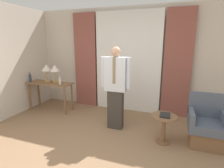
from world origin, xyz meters
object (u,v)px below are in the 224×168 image
Objects in this scene: table_lamp_left at (46,69)px; table_lamp_right at (55,69)px; desk at (50,87)px; armchair at (206,126)px; person at (116,86)px; book at (165,115)px; bottle_by_lamp at (60,81)px; bottle_near_edge at (30,78)px; side_table at (164,124)px.

table_lamp_left and table_lamp_right have the same top height.
desk is 3.74m from armchair.
person reaches higher than book.
bottle_by_lamp is (0.25, -0.16, -0.27)m from table_lamp_right.
desk is 0.51m from table_lamp_right.
bottle_near_edge is (-0.67, -0.19, -0.25)m from table_lamp_right.
table_lamp_left reaches higher than armchair.
side_table is at bearing -14.56° from person.
table_lamp_right is at bearing 165.57° from person.
bottle_near_edge is 0.29× the size of armchair.
armchair is (3.57, -0.53, -0.78)m from table_lamp_right.
bottle_near_edge is 1.15× the size of book.
bottle_near_edge is (-0.54, -0.10, 0.24)m from desk.
table_lamp_left is (-0.14, 0.08, 0.49)m from desk.
person reaches higher than armchair.
bottle_near_edge is 3.59m from book.
side_table is (2.60, -0.57, -0.49)m from bottle_by_lamp.
side_table is (2.85, -0.74, -0.76)m from table_lamp_right.
table_lamp_right reaches higher than armchair.
table_lamp_right is 3.01m from book.
armchair is (3.70, -0.45, -0.29)m from desk.
table_lamp_left is 0.27m from table_lamp_right.
bottle_by_lamp reaches higher than desk.
bottle_near_edge is at bearing 171.05° from book.
book is (2.86, -0.74, -0.58)m from table_lamp_right.
bottle_by_lamp is 2.71m from side_table.
table_lamp_right reaches higher than side_table.
bottle_near_edge is (-0.40, -0.19, -0.25)m from table_lamp_left.
table_lamp_left reaches higher than side_table.
bottle_near_edge is 3.61m from side_table.
table_lamp_left is at bearing 166.67° from book.
bottle_near_edge is 0.92m from bottle_by_lamp.
book is (-0.71, -0.21, 0.20)m from armchair.
table_lamp_right is 2.04× the size of book.
table_lamp_right reaches higher than book.
bottle_by_lamp is at bearing 167.58° from side_table.
person is 7.50× the size of book.
person is 1.83m from armchair.
person is 1.13m from book.
bottle_by_lamp reaches higher than armchair.
side_table is at bearing -13.27° from table_lamp_left.
bottle_by_lamp is at bearing -17.39° from table_lamp_left.
table_lamp_left is at bearing 167.36° from person.
person reaches higher than side_table.
table_lamp_right is at bearing 146.71° from bottle_by_lamp.
table_lamp_right is (0.14, 0.08, 0.49)m from desk.
bottle_near_edge is 4.29m from armchair.
table_lamp_right is 0.40m from bottle_by_lamp.
table_lamp_left reaches higher than desk.
bottle_near_edge reaches higher than book.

